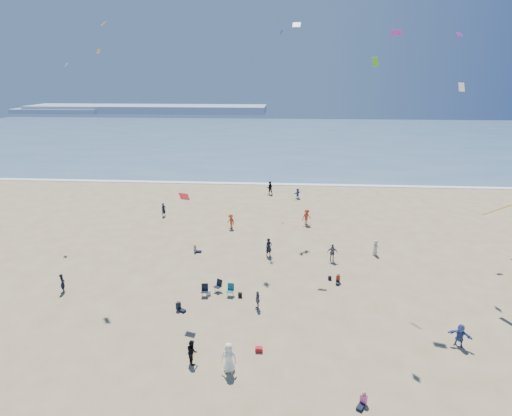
{
  "coord_description": "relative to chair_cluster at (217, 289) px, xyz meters",
  "views": [
    {
      "loc": [
        3.73,
        -16.77,
        16.62
      ],
      "look_at": [
        2.0,
        8.0,
        8.32
      ],
      "focal_mm": 28.0,
      "sensor_mm": 36.0,
      "label": 1
    }
  ],
  "objects": [
    {
      "name": "black_backpack",
      "position": [
        1.83,
        -0.24,
        -0.31
      ],
      "size": [
        0.3,
        0.22,
        0.38
      ],
      "primitive_type": "cube",
      "color": "black",
      "rests_on": "ground"
    },
    {
      "name": "seated_group",
      "position": [
        4.13,
        -3.13,
        -0.08
      ],
      "size": [
        14.07,
        21.72,
        0.84
      ],
      "color": "silver",
      "rests_on": "ground"
    },
    {
      "name": "navy_bag",
      "position": [
        9.17,
        3.07,
        -0.33
      ],
      "size": [
        0.28,
        0.18,
        0.34
      ],
      "primitive_type": "cube",
      "color": "black",
      "rests_on": "ground"
    },
    {
      "name": "cooler",
      "position": [
        3.71,
        -6.64,
        -0.35
      ],
      "size": [
        0.45,
        0.3,
        0.3
      ],
      "primitive_type": "cube",
      "color": "#B4191C",
      "rests_on": "ground"
    },
    {
      "name": "chair_cluster",
      "position": [
        0.0,
        0.0,
        0.0
      ],
      "size": [
        2.66,
        1.54,
        1.0
      ],
      "color": "black",
      "rests_on": "ground"
    },
    {
      "name": "standing_flyers",
      "position": [
        4.32,
        7.88,
        0.35
      ],
      "size": [
        31.35,
        42.92,
        1.95
      ],
      "color": "black",
      "rests_on": "ground"
    },
    {
      "name": "ground",
      "position": [
        1.27,
        -10.89,
        -0.5
      ],
      "size": [
        220.0,
        220.0,
        0.0
      ],
      "primitive_type": "plane",
      "color": "tan",
      "rests_on": "ground"
    },
    {
      "name": "headland_far",
      "position": [
        -58.73,
        159.11,
        1.1
      ],
      "size": [
        110.0,
        20.0,
        3.2
      ],
      "primitive_type": "cube",
      "color": "#7A8EA8",
      "rests_on": "ground"
    },
    {
      "name": "kites_aloft",
      "position": [
        11.26,
        1.64,
        14.31
      ],
      "size": [
        44.7,
        45.65,
        27.38
      ],
      "color": "green",
      "rests_on": "ground"
    },
    {
      "name": "headland_near",
      "position": [
        -98.73,
        154.11,
        0.5
      ],
      "size": [
        40.0,
        14.0,
        2.0
      ],
      "primitive_type": "cube",
      "color": "#7A8EA8",
      "rests_on": "ground"
    },
    {
      "name": "surf_line",
      "position": [
        1.27,
        34.11,
        -0.46
      ],
      "size": [
        220.0,
        1.2,
        0.08
      ],
      "primitive_type": "cube",
      "color": "white",
      "rests_on": "ground"
    },
    {
      "name": "ocean",
      "position": [
        1.27,
        84.11,
        -0.47
      ],
      "size": [
        220.0,
        100.0,
        0.06
      ],
      "primitive_type": "cube",
      "color": "#476B84",
      "rests_on": "ground"
    },
    {
      "name": "white_tote",
      "position": [
        -0.71,
        -0.08,
        -0.3
      ],
      "size": [
        0.35,
        0.2,
        0.4
      ],
      "primitive_type": "cube",
      "color": "white",
      "rests_on": "ground"
    }
  ]
}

